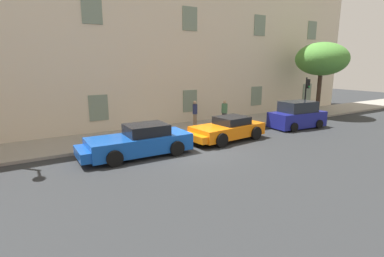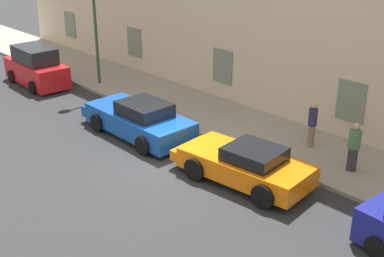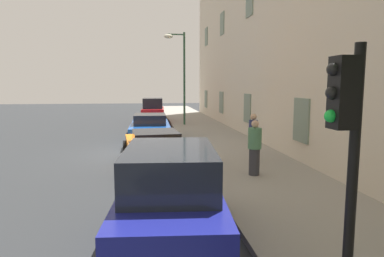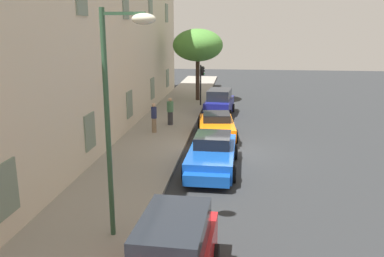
# 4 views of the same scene
# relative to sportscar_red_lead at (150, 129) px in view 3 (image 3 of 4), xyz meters

# --- Properties ---
(ground_plane) EXTENTS (80.00, 80.00, 0.00)m
(ground_plane) POSITION_rel_sportscar_red_lead_xyz_m (2.81, -0.66, -0.62)
(ground_plane) COLOR #2B2D30
(sidewalk) EXTENTS (60.00, 3.57, 0.14)m
(sidewalk) POSITION_rel_sportscar_red_lead_xyz_m (2.81, 3.32, -0.55)
(sidewalk) COLOR gray
(sidewalk) RESTS_ON ground
(building_facade) EXTENTS (39.12, 4.31, 11.91)m
(building_facade) POSITION_rel_sportscar_red_lead_xyz_m (2.81, 7.01, 5.35)
(building_facade) COLOR beige
(building_facade) RESTS_ON ground
(sportscar_red_lead) EXTENTS (5.05, 2.14, 1.42)m
(sportscar_red_lead) POSITION_rel_sportscar_red_lead_xyz_m (0.00, 0.00, 0.00)
(sportscar_red_lead) COLOR #144CB2
(sportscar_red_lead) RESTS_ON ground
(sportscar_yellow_flank) EXTENTS (4.65, 2.36, 1.27)m
(sportscar_yellow_flank) POSITION_rel_sportscar_red_lead_xyz_m (5.18, 0.09, -0.03)
(sportscar_yellow_flank) COLOR orange
(sportscar_yellow_flank) RESTS_ON ground
(hatchback_parked) EXTENTS (3.83, 2.08, 1.74)m
(hatchback_parked) POSITION_rel_sportscar_red_lead_xyz_m (11.23, 0.23, 0.16)
(hatchback_parked) COLOR navy
(hatchback_parked) RESTS_ON ground
(hatchback_distant) EXTENTS (3.99, 1.89, 1.88)m
(hatchback_distant) POSITION_rel_sportscar_red_lead_xyz_m (-8.24, 0.29, 0.22)
(hatchback_distant) COLOR red
(hatchback_distant) RESTS_ON ground
(traffic_light) EXTENTS (0.22, 0.36, 3.02)m
(traffic_light) POSITION_rel_sportscar_red_lead_xyz_m (13.91, 1.69, 1.59)
(traffic_light) COLOR black
(traffic_light) RESTS_ON sidewalk
(street_lamp) EXTENTS (0.44, 1.42, 6.14)m
(street_lamp) POSITION_rel_sportscar_red_lead_xyz_m (-5.98, 1.98, 3.71)
(street_lamp) COLOR #2D5138
(street_lamp) RESTS_ON sidewalk
(pedestrian_admiring) EXTENTS (0.43, 0.43, 1.63)m
(pedestrian_admiring) POSITION_rel_sportscar_red_lead_xyz_m (7.34, 2.99, 0.34)
(pedestrian_admiring) COLOR #333338
(pedestrian_admiring) RESTS_ON sidewalk
(pedestrian_strolling) EXTENTS (0.33, 0.33, 1.66)m
(pedestrian_strolling) POSITION_rel_sportscar_red_lead_xyz_m (5.39, 3.57, 0.38)
(pedestrian_strolling) COLOR #8C7259
(pedestrian_strolling) RESTS_ON sidewalk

